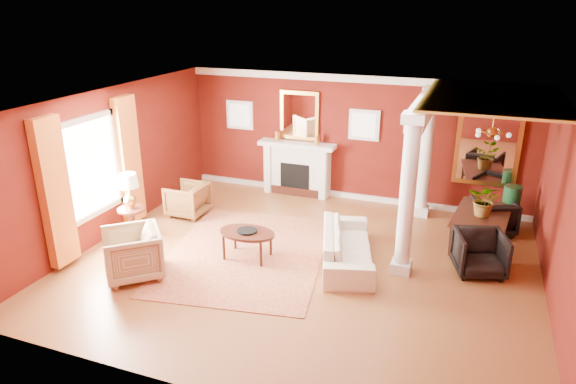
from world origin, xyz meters
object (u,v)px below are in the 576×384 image
at_px(side_table, 130,196).
at_px(armchair_leopard, 187,198).
at_px(armchair_stripe, 132,251).
at_px(sofa, 347,241).
at_px(dining_table, 483,221).
at_px(coffee_table, 247,234).

bearing_deg(side_table, armchair_leopard, 73.53).
height_order(armchair_stripe, side_table, side_table).
relative_size(sofa, dining_table, 1.26).
relative_size(armchair_leopard, armchair_stripe, 0.84).
xyz_separation_m(sofa, side_table, (-4.22, -0.49, 0.46)).
bearing_deg(coffee_table, armchair_leopard, 146.55).
bearing_deg(armchair_stripe, armchair_leopard, 149.74).
bearing_deg(dining_table, sofa, 133.16).
distance_m(armchair_stripe, coffee_table, 2.01).
relative_size(sofa, coffee_table, 2.09).
relative_size(armchair_stripe, dining_table, 0.54).
height_order(sofa, coffee_table, sofa).
distance_m(sofa, side_table, 4.28).
bearing_deg(armchair_leopard, coffee_table, 57.19).
height_order(armchair_leopard, coffee_table, armchair_leopard).
bearing_deg(armchair_stripe, dining_table, 79.95).
relative_size(armchair_leopard, coffee_table, 0.76).
relative_size(coffee_table, dining_table, 0.60).
distance_m(sofa, coffee_table, 1.81).
distance_m(sofa, dining_table, 2.78).
height_order(coffee_table, dining_table, dining_table).
bearing_deg(side_table, dining_table, 18.19).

